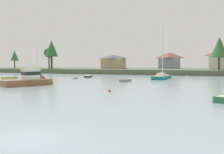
# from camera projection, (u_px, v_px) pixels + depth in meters

# --- Properties ---
(ground_plane) EXTENTS (466.37, 466.37, 0.00)m
(ground_plane) POSITION_uv_depth(u_px,v_px,m) (27.00, 138.00, 12.91)
(ground_plane) COLOR gray
(far_shore_bank) EXTENTS (209.86, 43.57, 1.78)m
(far_shore_bank) POSITION_uv_depth(u_px,v_px,m) (181.00, 71.00, 101.69)
(far_shore_bank) COLOR #4C563D
(far_shore_bank) RESTS_ON ground
(sailboat_teal) EXTENTS (3.73, 10.11, 14.38)m
(sailboat_teal) POSITION_uv_depth(u_px,v_px,m) (162.00, 78.00, 62.79)
(sailboat_teal) COLOR #196B70
(sailboat_teal) RESTS_ON ground
(dinghy_black) EXTENTS (2.70, 4.17, 0.69)m
(dinghy_black) POSITION_uv_depth(u_px,v_px,m) (88.00, 77.00, 70.98)
(dinghy_black) COLOR black
(dinghy_black) RESTS_ON ground
(dinghy_grey) EXTENTS (1.88, 3.84, 0.65)m
(dinghy_grey) POSITION_uv_depth(u_px,v_px,m) (125.00, 81.00, 53.47)
(dinghy_grey) COLOR gray
(dinghy_grey) RESTS_ON ground
(sailboat_navy) EXTENTS (5.95, 6.37, 9.86)m
(sailboat_navy) POSITION_uv_depth(u_px,v_px,m) (38.00, 76.00, 74.96)
(sailboat_navy) COLOR navy
(sailboat_navy) RESTS_ON ground
(cruiser_wood) EXTENTS (6.83, 10.02, 5.67)m
(cruiser_wood) POSITION_uv_depth(u_px,v_px,m) (33.00, 82.00, 44.63)
(cruiser_wood) COLOR brown
(cruiser_wood) RESTS_ON ground
(dinghy_skyblue) EXTENTS (2.07, 2.89, 0.42)m
(dinghy_skyblue) POSITION_uv_depth(u_px,v_px,m) (76.00, 78.00, 64.03)
(dinghy_skyblue) COLOR #669ECC
(dinghy_skyblue) RESTS_ON ground
(dinghy_yellow) EXTENTS (3.53, 4.28, 0.56)m
(dinghy_yellow) POSITION_uv_depth(u_px,v_px,m) (9.00, 78.00, 63.76)
(dinghy_yellow) COLOR gold
(dinghy_yellow) RESTS_ON ground
(mooring_buoy_yellow) EXTENTS (0.52, 0.52, 0.57)m
(mooring_buoy_yellow) POSITION_uv_depth(u_px,v_px,m) (187.00, 77.00, 72.82)
(mooring_buoy_yellow) COLOR yellow
(mooring_buoy_yellow) RESTS_ON ground
(mooring_buoy_white) EXTENTS (0.32, 0.32, 0.38)m
(mooring_buoy_white) POSITION_uv_depth(u_px,v_px,m) (125.00, 79.00, 59.73)
(mooring_buoy_white) COLOR white
(mooring_buoy_white) RESTS_ON ground
(mooring_buoy_orange) EXTENTS (0.41, 0.41, 0.46)m
(mooring_buoy_orange) POSITION_uv_depth(u_px,v_px,m) (33.00, 80.00, 55.97)
(mooring_buoy_orange) COLOR orange
(mooring_buoy_orange) RESTS_ON ground
(mooring_buoy_red) EXTENTS (0.44, 0.44, 0.49)m
(mooring_buoy_red) POSITION_uv_depth(u_px,v_px,m) (110.00, 91.00, 34.25)
(mooring_buoy_red) COLOR red
(mooring_buoy_red) RESTS_ON ground
(shore_tree_left_mid) EXTENTS (3.90, 3.90, 8.40)m
(shore_tree_left_mid) POSITION_uv_depth(u_px,v_px,m) (15.00, 56.00, 117.52)
(shore_tree_left_mid) COLOR brown
(shore_tree_left_mid) RESTS_ON far_shore_bank
(shore_tree_center_right) EXTENTS (4.56, 4.56, 9.66)m
(shore_tree_center_right) POSITION_uv_depth(u_px,v_px,m) (49.00, 53.00, 115.28)
(shore_tree_center_right) COLOR brown
(shore_tree_center_right) RESTS_ON far_shore_bank
(shore_tree_far_left) EXTENTS (5.72, 5.72, 12.38)m
(shore_tree_far_left) POSITION_uv_depth(u_px,v_px,m) (51.00, 49.00, 106.66)
(shore_tree_far_left) COLOR brown
(shore_tree_far_left) RESTS_ON far_shore_bank
(shore_tree_inland_c) EXTENTS (5.50, 5.50, 11.08)m
(shore_tree_inland_c) POSITION_uv_depth(u_px,v_px,m) (219.00, 47.00, 80.80)
(shore_tree_inland_c) COLOR brown
(shore_tree_inland_c) RESTS_ON far_shore_bank
(cottage_near_water) EXTENTS (8.61, 9.65, 7.50)m
(cottage_near_water) POSITION_uv_depth(u_px,v_px,m) (220.00, 59.00, 91.78)
(cottage_near_water) COLOR silver
(cottage_near_water) RESTS_ON far_shore_bank
(cottage_eastern) EXTENTS (9.53, 7.65, 7.22)m
(cottage_eastern) POSITION_uv_depth(u_px,v_px,m) (169.00, 60.00, 108.73)
(cottage_eastern) COLOR gray
(cottage_eastern) RESTS_ON far_shore_bank
(cottage_behind_trees) EXTENTS (9.98, 7.11, 6.06)m
(cottage_behind_trees) POSITION_uv_depth(u_px,v_px,m) (114.00, 61.00, 105.05)
(cottage_behind_trees) COLOR tan
(cottage_behind_trees) RESTS_ON far_shore_bank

